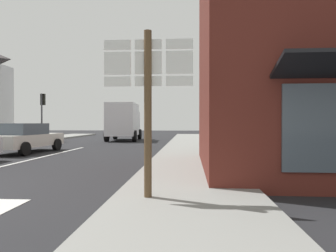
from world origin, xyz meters
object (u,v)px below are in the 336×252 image
at_px(delivery_truck, 124,121).
at_px(traffic_light_far_left, 43,106).
at_px(route_sign_post, 148,96).
at_px(sedan_far, 25,138).

height_order(delivery_truck, traffic_light_far_left, traffic_light_far_left).
height_order(delivery_truck, route_sign_post, route_sign_post).
bearing_deg(route_sign_post, sedan_far, 130.02).
xyz_separation_m(route_sign_post, traffic_light_far_left, (-10.91, 17.51, 0.81)).
bearing_deg(traffic_light_far_left, route_sign_post, -58.06).
bearing_deg(route_sign_post, delivery_truck, 103.87).
relative_size(sedan_far, traffic_light_far_left, 1.14).
height_order(sedan_far, route_sign_post, route_sign_post).
xyz_separation_m(sedan_far, traffic_light_far_left, (-3.53, 8.72, 2.05)).
bearing_deg(sedan_far, delivery_truck, 75.37).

